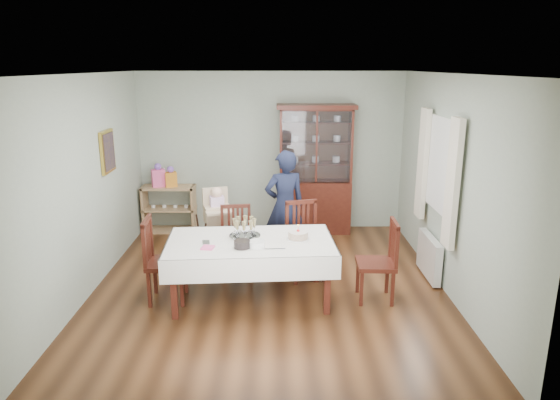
{
  "coord_description": "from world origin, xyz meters",
  "views": [
    {
      "loc": [
        0.11,
        -5.98,
        2.8
      ],
      "look_at": [
        0.14,
        0.2,
        1.12
      ],
      "focal_mm": 32.0,
      "sensor_mm": 36.0,
      "label": 1
    }
  ],
  "objects_px": {
    "chair_far_right": "(305,256)",
    "woman": "(285,206)",
    "sideboard": "(170,209)",
    "dining_table": "(251,269)",
    "champagne_tray": "(245,231)",
    "china_cabinet": "(315,168)",
    "high_chair": "(218,232)",
    "chair_end_left": "(166,276)",
    "gift_bag_orange": "(171,177)",
    "chair_end_right": "(377,276)",
    "chair_far_left": "(237,256)",
    "birthday_cake": "(298,235)",
    "gift_bag_pink": "(158,176)"
  },
  "relations": [
    {
      "from": "dining_table",
      "to": "chair_end_right",
      "type": "xyz_separation_m",
      "value": [
        1.54,
        -0.02,
        -0.09
      ]
    },
    {
      "from": "china_cabinet",
      "to": "chair_far_right",
      "type": "distance_m",
      "value": 2.12
    },
    {
      "from": "dining_table",
      "to": "high_chair",
      "type": "relative_size",
      "value": 1.86
    },
    {
      "from": "chair_far_right",
      "to": "chair_end_left",
      "type": "height_order",
      "value": "chair_end_left"
    },
    {
      "from": "champagne_tray",
      "to": "chair_end_left",
      "type": "bearing_deg",
      "value": -170.56
    },
    {
      "from": "woman",
      "to": "champagne_tray",
      "type": "distance_m",
      "value": 1.28
    },
    {
      "from": "sideboard",
      "to": "high_chair",
      "type": "relative_size",
      "value": 0.81
    },
    {
      "from": "sideboard",
      "to": "chair_end_left",
      "type": "relative_size",
      "value": 0.86
    },
    {
      "from": "birthday_cake",
      "to": "gift_bag_orange",
      "type": "bearing_deg",
      "value": 128.75
    },
    {
      "from": "china_cabinet",
      "to": "chair_far_left",
      "type": "relative_size",
      "value": 2.28
    },
    {
      "from": "chair_end_right",
      "to": "champagne_tray",
      "type": "xyz_separation_m",
      "value": [
        -1.61,
        0.16,
        0.54
      ]
    },
    {
      "from": "dining_table",
      "to": "champagne_tray",
      "type": "bearing_deg",
      "value": 118.87
    },
    {
      "from": "champagne_tray",
      "to": "chair_end_right",
      "type": "bearing_deg",
      "value": -5.62
    },
    {
      "from": "woman",
      "to": "high_chair",
      "type": "bearing_deg",
      "value": -13.65
    },
    {
      "from": "chair_end_left",
      "to": "champagne_tray",
      "type": "relative_size",
      "value": 2.67
    },
    {
      "from": "gift_bag_orange",
      "to": "chair_end_left",
      "type": "bearing_deg",
      "value": -80.42
    },
    {
      "from": "china_cabinet",
      "to": "high_chair",
      "type": "xyz_separation_m",
      "value": [
        -1.51,
        -1.33,
        -0.69
      ]
    },
    {
      "from": "sideboard",
      "to": "chair_end_right",
      "type": "relative_size",
      "value": 0.9
    },
    {
      "from": "dining_table",
      "to": "gift_bag_orange",
      "type": "xyz_separation_m",
      "value": [
        -1.48,
        2.59,
        0.57
      ]
    },
    {
      "from": "sideboard",
      "to": "chair_end_left",
      "type": "distance_m",
      "value": 2.68
    },
    {
      "from": "dining_table",
      "to": "china_cabinet",
      "type": "distance_m",
      "value": 2.86
    },
    {
      "from": "china_cabinet",
      "to": "chair_end_left",
      "type": "xyz_separation_m",
      "value": [
        -2.0,
        -2.61,
        -0.81
      ]
    },
    {
      "from": "chair_far_right",
      "to": "woman",
      "type": "height_order",
      "value": "woman"
    },
    {
      "from": "high_chair",
      "to": "gift_bag_orange",
      "type": "distance_m",
      "value": 1.7
    },
    {
      "from": "chair_end_left",
      "to": "chair_far_left",
      "type": "bearing_deg",
      "value": -50.46
    },
    {
      "from": "china_cabinet",
      "to": "champagne_tray",
      "type": "xyz_separation_m",
      "value": [
        -1.04,
        -2.45,
        -0.29
      ]
    },
    {
      "from": "chair_far_left",
      "to": "gift_bag_orange",
      "type": "height_order",
      "value": "gift_bag_orange"
    },
    {
      "from": "gift_bag_pink",
      "to": "chair_end_left",
      "type": "bearing_deg",
      "value": -76.05
    },
    {
      "from": "chair_end_left",
      "to": "birthday_cake",
      "type": "xyz_separation_m",
      "value": [
        1.61,
        0.06,
        0.5
      ]
    },
    {
      "from": "chair_far_left",
      "to": "chair_end_right",
      "type": "relative_size",
      "value": 0.95
    },
    {
      "from": "chair_end_left",
      "to": "woman",
      "type": "height_order",
      "value": "woman"
    },
    {
      "from": "china_cabinet",
      "to": "sideboard",
      "type": "relative_size",
      "value": 2.42
    },
    {
      "from": "dining_table",
      "to": "china_cabinet",
      "type": "xyz_separation_m",
      "value": [
        0.97,
        2.59,
        0.74
      ]
    },
    {
      "from": "gift_bag_orange",
      "to": "china_cabinet",
      "type": "bearing_deg",
      "value": -0.04
    },
    {
      "from": "sideboard",
      "to": "woman",
      "type": "bearing_deg",
      "value": -33.37
    },
    {
      "from": "chair_end_left",
      "to": "birthday_cake",
      "type": "distance_m",
      "value": 1.69
    },
    {
      "from": "high_chair",
      "to": "chair_end_right",
      "type": "bearing_deg",
      "value": -48.4
    },
    {
      "from": "sideboard",
      "to": "woman",
      "type": "distance_m",
      "value": 2.39
    },
    {
      "from": "dining_table",
      "to": "chair_end_right",
      "type": "distance_m",
      "value": 1.54
    },
    {
      "from": "sideboard",
      "to": "birthday_cake",
      "type": "xyz_separation_m",
      "value": [
        2.11,
        -2.57,
        0.41
      ]
    },
    {
      "from": "chair_far_right",
      "to": "high_chair",
      "type": "bearing_deg",
      "value": 139.31
    },
    {
      "from": "woman",
      "to": "gift_bag_pink",
      "type": "height_order",
      "value": "woman"
    },
    {
      "from": "chair_end_right",
      "to": "gift_bag_pink",
      "type": "xyz_separation_m",
      "value": [
        -3.22,
        2.61,
        0.68
      ]
    },
    {
      "from": "woman",
      "to": "gift_bag_orange",
      "type": "xyz_separation_m",
      "value": [
        -1.91,
        1.27,
        0.14
      ]
    },
    {
      "from": "chair_far_right",
      "to": "champagne_tray",
      "type": "bearing_deg",
      "value": -160.65
    },
    {
      "from": "china_cabinet",
      "to": "chair_end_left",
      "type": "distance_m",
      "value": 3.39
    },
    {
      "from": "chair_end_right",
      "to": "gift_bag_pink",
      "type": "distance_m",
      "value": 4.2
    },
    {
      "from": "chair_end_left",
      "to": "birthday_cake",
      "type": "relative_size",
      "value": 3.77
    },
    {
      "from": "high_chair",
      "to": "gift_bag_orange",
      "type": "bearing_deg",
      "value": 108.33
    },
    {
      "from": "chair_far_right",
      "to": "chair_end_left",
      "type": "distance_m",
      "value": 1.86
    }
  ]
}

